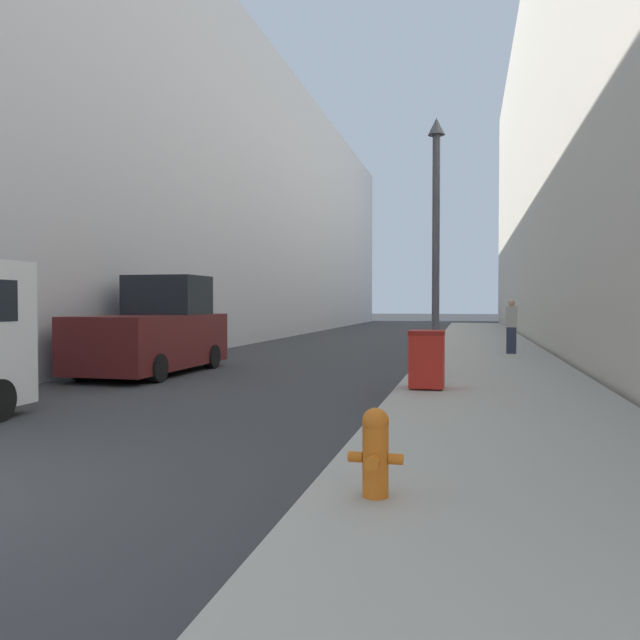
# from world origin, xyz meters

# --- Properties ---
(sidewalk_right) EXTENTS (3.92, 60.00, 0.16)m
(sidewalk_right) POSITION_xyz_m (5.64, 18.00, 0.08)
(sidewalk_right) COLOR #ADA89E
(sidewalk_right) RESTS_ON ground
(building_left_glass) EXTENTS (12.00, 60.00, 14.02)m
(building_left_glass) POSITION_xyz_m (-10.11, 26.00, 7.01)
(building_left_glass) COLOR #BCBCC1
(building_left_glass) RESTS_ON ground
(fire_hydrant) EXTENTS (0.46, 0.34, 0.74)m
(fire_hydrant) POSITION_xyz_m (4.29, 1.01, 0.54)
(fire_hydrant) COLOR orange
(fire_hydrant) RESTS_ON sidewalk_right
(trash_bin) EXTENTS (0.66, 0.70, 1.10)m
(trash_bin) POSITION_xyz_m (4.27, 7.76, 0.72)
(trash_bin) COLOR red
(trash_bin) RESTS_ON sidewalk_right
(lamppost) EXTENTS (0.40, 0.40, 5.99)m
(lamppost) POSITION_xyz_m (4.26, 10.99, 3.39)
(lamppost) COLOR #4C4C51
(lamppost) RESTS_ON sidewalk_right
(pickup_truck) EXTENTS (2.13, 4.91, 2.48)m
(pickup_truck) POSITION_xyz_m (-2.64, 10.16, 1.02)
(pickup_truck) COLOR #561919
(pickup_truck) RESTS_ON ground
(pedestrian_on_sidewalk) EXTENTS (0.35, 0.23, 1.74)m
(pedestrian_on_sidewalk) POSITION_xyz_m (6.36, 16.62, 1.03)
(pedestrian_on_sidewalk) COLOR #2D3347
(pedestrian_on_sidewalk) RESTS_ON sidewalk_right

